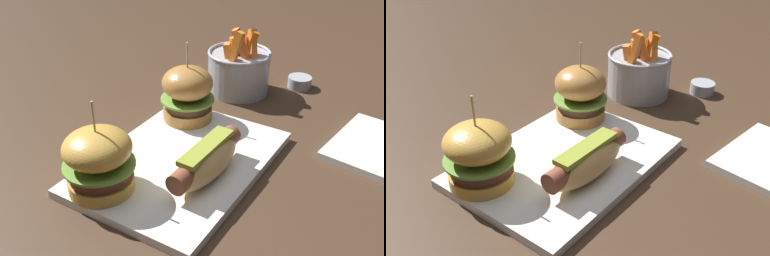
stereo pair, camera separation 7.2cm
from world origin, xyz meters
TOP-DOWN VIEW (x-y plane):
  - ground_plane at (0.00, 0.00)m, footprint 3.00×3.00m
  - platter_main at (0.00, 0.00)m, footprint 0.33×0.24m
  - hot_dog at (-0.02, -0.06)m, footprint 0.16×0.06m
  - slider_left at (-0.12, 0.06)m, footprint 0.10×0.10m
  - slider_right at (0.12, 0.06)m, footprint 0.10×0.10m
  - fries_bucket at (0.29, 0.05)m, footprint 0.13×0.13m
  - sauce_ramekin at (0.38, -0.06)m, footprint 0.05×0.05m

SIDE VIEW (x-z plane):
  - ground_plane at x=0.00m, z-range 0.00..0.00m
  - platter_main at x=0.00m, z-range 0.00..0.01m
  - sauce_ramekin at x=0.38m, z-range 0.00..0.02m
  - hot_dog at x=-0.02m, z-range 0.02..0.07m
  - fries_bucket at x=0.29m, z-range -0.02..0.12m
  - slider_left at x=-0.12m, z-range -0.01..0.13m
  - slider_right at x=0.12m, z-range -0.01..0.14m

